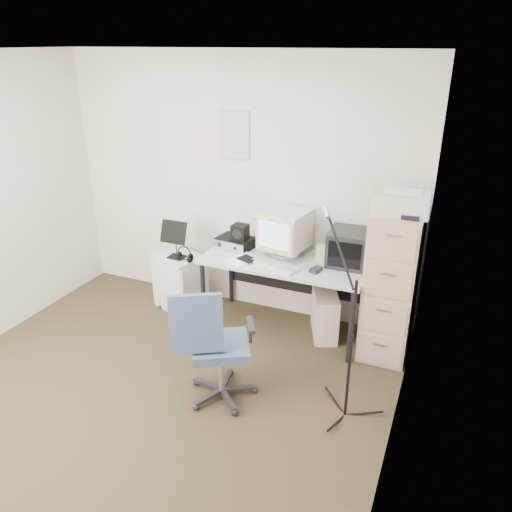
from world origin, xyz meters
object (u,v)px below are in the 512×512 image
at_px(filing_cabinet, 391,284).
at_px(side_cart, 180,281).
at_px(office_chair, 221,344).
at_px(desk, 285,295).

relative_size(filing_cabinet, side_cart, 2.26).
distance_m(filing_cabinet, office_chair, 1.57).
bearing_deg(filing_cabinet, desk, -178.19).
relative_size(filing_cabinet, office_chair, 1.38).
bearing_deg(filing_cabinet, side_cart, -179.37).
xyz_separation_m(filing_cabinet, desk, (-0.95, -0.03, -0.29)).
distance_m(desk, side_cart, 1.14).
height_order(desk, side_cart, desk).
bearing_deg(desk, side_cart, 179.65).
relative_size(office_chair, side_cart, 1.64).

